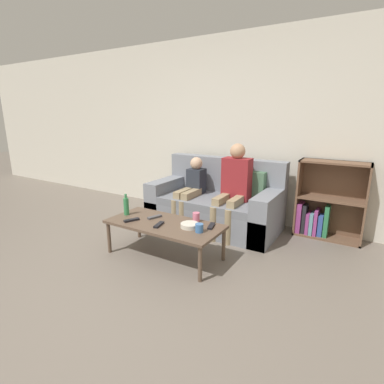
{
  "coord_description": "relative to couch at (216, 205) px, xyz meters",
  "views": [
    {
      "loc": [
        1.89,
        -1.58,
        1.53
      ],
      "look_at": [
        0.09,
        1.39,
        0.62
      ],
      "focal_mm": 28.0,
      "sensor_mm": 36.0,
      "label": 1
    }
  ],
  "objects": [
    {
      "name": "coffee_table",
      "position": [
        -0.06,
        -1.11,
        0.05
      ],
      "size": [
        1.26,
        0.58,
        0.39
      ],
      "color": "brown",
      "rests_on": "ground_plane"
    },
    {
      "name": "tv_remote_2",
      "position": [
        -0.06,
        -1.2,
        0.1
      ],
      "size": [
        0.08,
        0.18,
        0.02
      ],
      "rotation": [
        0.0,
        0.0,
        0.21
      ],
      "color": "black",
      "rests_on": "coffee_table"
    },
    {
      "name": "couch",
      "position": [
        0.0,
        0.0,
        0.0
      ],
      "size": [
        1.74,
        0.87,
        0.93
      ],
      "color": "gray",
      "rests_on": "ground_plane"
    },
    {
      "name": "bookshelf",
      "position": [
        1.33,
        0.39,
        0.09
      ],
      "size": [
        0.79,
        0.28,
        0.98
      ],
      "color": "brown",
      "rests_on": "ground_plane"
    },
    {
      "name": "tv_remote_0",
      "position": [
        -0.25,
        -1.04,
        0.1
      ],
      "size": [
        0.1,
        0.18,
        0.02
      ],
      "rotation": [
        0.0,
        0.0,
        -0.33
      ],
      "color": "#47474C",
      "rests_on": "coffee_table"
    },
    {
      "name": "ground_plane",
      "position": [
        -0.12,
        -1.97,
        -0.3
      ],
      "size": [
        22.0,
        22.0,
        0.0
      ],
      "primitive_type": "plane",
      "color": "#70665B"
    },
    {
      "name": "person_child",
      "position": [
        -0.31,
        -0.14,
        0.24
      ],
      "size": [
        0.22,
        0.61,
        0.94
      ],
      "rotation": [
        0.0,
        0.0,
        0.0
      ],
      "color": "#9E8966",
      "rests_on": "ground_plane"
    },
    {
      "name": "tv_remote_1",
      "position": [
        -0.4,
        -1.25,
        0.1
      ],
      "size": [
        0.11,
        0.17,
        0.02
      ],
      "rotation": [
        0.0,
        0.0,
        -0.43
      ],
      "color": "black",
      "rests_on": "coffee_table"
    },
    {
      "name": "wall_back",
      "position": [
        -0.12,
        0.54,
        1.0
      ],
      "size": [
        12.0,
        0.06,
        2.6
      ],
      "color": "beige",
      "rests_on": "ground_plane"
    },
    {
      "name": "cup_far",
      "position": [
        0.39,
        -1.14,
        0.13
      ],
      "size": [
        0.08,
        0.08,
        0.09
      ],
      "color": "#3D70B2",
      "rests_on": "coffee_table"
    },
    {
      "name": "tv_remote_3",
      "position": [
        0.43,
        -0.95,
        0.1
      ],
      "size": [
        0.09,
        0.18,
        0.02
      ],
      "rotation": [
        0.0,
        0.0,
        0.26
      ],
      "color": "black",
      "rests_on": "coffee_table"
    },
    {
      "name": "cup_near",
      "position": [
        0.21,
        -0.89,
        0.13
      ],
      "size": [
        0.08,
        0.08,
        0.1
      ],
      "color": "pink",
      "rests_on": "coffee_table"
    },
    {
      "name": "person_adult",
      "position": [
        0.3,
        -0.09,
        0.37
      ],
      "size": [
        0.36,
        0.61,
        1.17
      ],
      "rotation": [
        0.0,
        0.0,
        0.02
      ],
      "color": "#9E8966",
      "rests_on": "ground_plane"
    },
    {
      "name": "bottle",
      "position": [
        -0.6,
        -1.12,
        0.19
      ],
      "size": [
        0.06,
        0.06,
        0.25
      ],
      "color": "#33844C",
      "rests_on": "coffee_table"
    },
    {
      "name": "snack_bowl",
      "position": [
        0.24,
        -1.08,
        0.11
      ],
      "size": [
        0.19,
        0.19,
        0.05
      ],
      "color": "beige",
      "rests_on": "coffee_table"
    }
  ]
}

